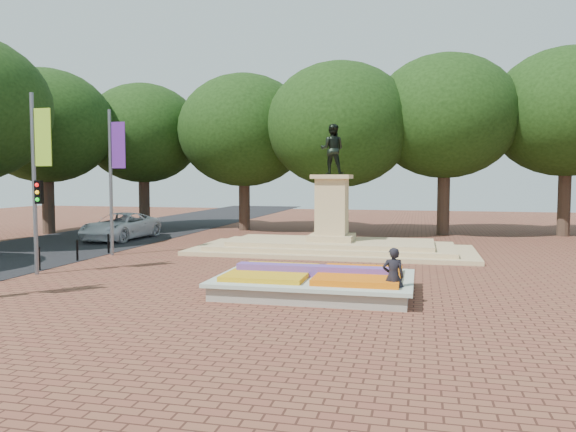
% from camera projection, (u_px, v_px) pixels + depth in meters
% --- Properties ---
extents(ground, '(90.00, 90.00, 0.00)m').
position_uv_depth(ground, '(298.00, 281.00, 20.49)').
color(ground, brown).
rests_on(ground, ground).
extents(asphalt_street, '(9.00, 90.00, 0.02)m').
position_uv_depth(asphalt_street, '(33.00, 251.00, 28.78)').
color(asphalt_street, black).
rests_on(asphalt_street, ground).
extents(flower_bed, '(6.30, 4.30, 0.91)m').
position_uv_depth(flower_bed, '(316.00, 282.00, 18.28)').
color(flower_bed, gray).
rests_on(flower_bed, ground).
extents(monument, '(14.00, 6.00, 6.40)m').
position_uv_depth(monument, '(332.00, 235.00, 28.19)').
color(monument, tan).
rests_on(monument, ground).
extents(tree_row_back, '(44.80, 8.80, 10.43)m').
position_uv_depth(tree_row_back, '(391.00, 133.00, 36.96)').
color(tree_row_back, '#34261C').
rests_on(tree_row_back, ground).
extents(banner_poles, '(0.88, 11.17, 7.00)m').
position_uv_depth(banner_poles, '(31.00, 175.00, 21.26)').
color(banner_poles, slate).
rests_on(banner_poles, ground).
extents(bollard_row, '(0.12, 13.12, 0.98)m').
position_uv_depth(bollard_row, '(17.00, 262.00, 21.45)').
color(bollard_row, black).
rests_on(bollard_row, ground).
extents(van, '(2.93, 5.92, 1.61)m').
position_uv_depth(van, '(120.00, 226.00, 33.87)').
color(van, silver).
rests_on(van, ground).
extents(pedestrian, '(0.68, 0.49, 1.73)m').
position_uv_depth(pedestrian, '(393.00, 277.00, 16.43)').
color(pedestrian, black).
rests_on(pedestrian, ground).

